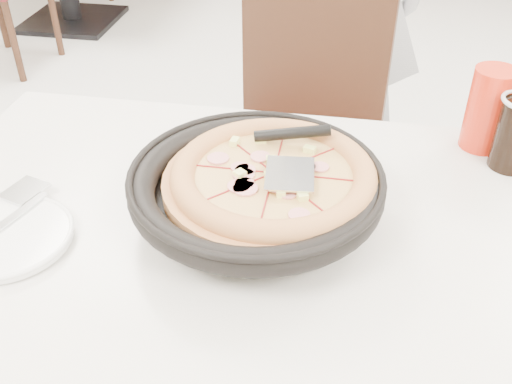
% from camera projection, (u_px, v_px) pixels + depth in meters
% --- Properties ---
extents(main_table, '(1.26, 0.90, 0.75)m').
position_uv_depth(main_table, '(255.00, 377.00, 1.18)').
color(main_table, white).
rests_on(main_table, floor).
extents(chair_far, '(0.48, 0.48, 0.95)m').
position_uv_depth(chair_far, '(293.00, 155.00, 1.66)').
color(chair_far, black).
rests_on(chair_far, floor).
extents(trivet, '(0.12, 0.12, 0.04)m').
position_uv_depth(trivet, '(274.00, 196.00, 1.01)').
color(trivet, black).
rests_on(trivet, main_table).
extents(pizza_pan, '(0.39, 0.39, 0.01)m').
position_uv_depth(pizza_pan, '(256.00, 196.00, 0.97)').
color(pizza_pan, black).
rests_on(pizza_pan, trivet).
extents(pizza, '(0.39, 0.39, 0.02)m').
position_uv_depth(pizza, '(273.00, 184.00, 0.96)').
color(pizza, '#B37844').
rests_on(pizza, pizza_pan).
extents(pizza_server, '(0.08, 0.10, 0.00)m').
position_uv_depth(pizza_server, '(290.00, 174.00, 0.93)').
color(pizza_server, silver).
rests_on(pizza_server, pizza).
extents(side_plate, '(0.22, 0.22, 0.01)m').
position_uv_depth(side_plate, '(7.00, 237.00, 0.93)').
color(side_plate, white).
rests_on(side_plate, napkin).
extents(fork, '(0.06, 0.15, 0.00)m').
position_uv_depth(fork, '(11.00, 219.00, 0.96)').
color(fork, silver).
rests_on(fork, side_plate).
extents(red_cup, '(0.09, 0.09, 0.16)m').
position_uv_depth(red_cup, '(488.00, 109.00, 1.12)').
color(red_cup, red).
rests_on(red_cup, main_table).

